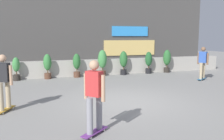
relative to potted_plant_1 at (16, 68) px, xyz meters
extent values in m
plane|color=gray|center=(3.72, -5.55, -0.62)|extent=(48.00, 48.00, 0.00)
cube|color=#B2ADA3|center=(3.72, 0.45, -0.17)|extent=(18.00, 0.40, 0.90)
cube|color=#4C4947|center=(3.72, 4.45, 2.63)|extent=(20.00, 2.00, 6.50)
cube|color=#3399F2|center=(7.67, 3.41, 1.98)|extent=(2.80, 0.08, 0.70)
cube|color=#F2CC72|center=(7.67, 3.42, 0.78)|extent=(4.00, 0.06, 1.10)
cylinder|color=#2D2823|center=(0.00, 0.00, -0.47)|extent=(0.36, 0.36, 0.30)
cylinder|color=brown|center=(0.00, 0.00, -0.24)|extent=(0.06, 0.06, 0.15)
ellipsoid|color=#428C47|center=(0.00, 0.00, 0.20)|extent=(0.36, 0.36, 0.73)
cylinder|color=brown|center=(1.53, 0.00, -0.47)|extent=(0.36, 0.36, 0.30)
cylinder|color=brown|center=(1.53, 0.00, -0.24)|extent=(0.06, 0.06, 0.15)
ellipsoid|color=#387F3D|center=(1.53, 0.00, 0.26)|extent=(0.42, 0.42, 0.86)
cylinder|color=brown|center=(3.08, 0.00, -0.47)|extent=(0.36, 0.36, 0.30)
cylinder|color=brown|center=(3.08, 0.00, -0.24)|extent=(0.06, 0.06, 0.15)
ellipsoid|color=#2D6B33|center=(3.08, 0.00, 0.26)|extent=(0.41, 0.41, 0.85)
cylinder|color=brown|center=(4.53, 0.00, -0.47)|extent=(0.36, 0.36, 0.30)
cylinder|color=brown|center=(4.53, 0.00, -0.24)|extent=(0.06, 0.06, 0.15)
ellipsoid|color=#428C47|center=(4.53, 0.00, 0.34)|extent=(0.50, 0.50, 1.02)
cylinder|color=black|center=(5.81, 0.00, -0.47)|extent=(0.36, 0.36, 0.30)
cylinder|color=brown|center=(5.81, 0.00, -0.24)|extent=(0.06, 0.06, 0.15)
ellipsoid|color=#2D6B33|center=(5.81, 0.00, 0.30)|extent=(0.45, 0.45, 0.93)
cylinder|color=black|center=(7.44, 0.00, -0.47)|extent=(0.36, 0.36, 0.30)
cylinder|color=brown|center=(7.44, 0.00, -0.24)|extent=(0.06, 0.06, 0.15)
ellipsoid|color=#235B2D|center=(7.44, 0.00, 0.26)|extent=(0.42, 0.42, 0.86)
cylinder|color=#2D2823|center=(8.70, 0.00, -0.47)|extent=(0.36, 0.36, 0.30)
cylinder|color=brown|center=(8.70, 0.00, -0.24)|extent=(0.06, 0.06, 0.15)
ellipsoid|color=#2D6B33|center=(8.70, 0.00, 0.31)|extent=(0.47, 0.47, 0.96)
cube|color=#266699|center=(8.99, -2.92, -0.55)|extent=(0.79, 0.59, 0.02)
cylinder|color=silver|center=(9.17, -2.71, -0.59)|extent=(0.06, 0.05, 0.06)
cylinder|color=silver|center=(9.25, -2.85, -0.59)|extent=(0.06, 0.05, 0.06)
cylinder|color=silver|center=(8.72, -2.98, -0.59)|extent=(0.06, 0.05, 0.06)
cylinder|color=silver|center=(8.81, -3.12, -0.59)|extent=(0.06, 0.05, 0.06)
cylinder|color=tan|center=(9.14, -2.82, -0.13)|extent=(0.14, 0.14, 0.82)
cylinder|color=tan|center=(8.83, -3.01, -0.13)|extent=(0.14, 0.14, 0.82)
cube|color=#3359B2|center=(8.99, -2.92, 0.56)|extent=(0.36, 0.41, 0.56)
sphere|color=brown|center=(8.99, -2.92, 0.97)|extent=(0.22, 0.22, 0.22)
cylinder|color=brown|center=(8.86, -2.72, 0.48)|extent=(0.09, 0.09, 0.58)
cylinder|color=brown|center=(9.11, -3.12, 0.48)|extent=(0.09, 0.09, 0.58)
cube|color=#BF8C26|center=(-0.08, -5.39, -0.55)|extent=(0.55, 0.80, 0.02)
cylinder|color=silver|center=(-0.13, -5.66, -0.59)|extent=(0.05, 0.06, 0.06)
cylinder|color=silver|center=(0.11, -5.20, -0.59)|extent=(0.05, 0.06, 0.06)
cylinder|color=silver|center=(-0.03, -5.12, -0.59)|extent=(0.05, 0.06, 0.06)
cylinder|color=tan|center=(-0.16, -5.55, -0.13)|extent=(0.14, 0.14, 0.82)
cylinder|color=tan|center=(0.01, -5.23, -0.13)|extent=(0.14, 0.14, 0.82)
cube|color=#262628|center=(-0.08, -5.39, 0.56)|extent=(0.41, 0.34, 0.56)
sphere|color=tan|center=(-0.08, -5.39, 0.97)|extent=(0.22, 0.22, 0.22)
cylinder|color=tan|center=(0.13, -5.50, 0.48)|extent=(0.09, 0.09, 0.58)
cube|color=#72338C|center=(2.00, -7.89, -0.55)|extent=(0.75, 0.66, 0.02)
cylinder|color=silver|center=(2.15, -7.67, -0.59)|extent=(0.06, 0.06, 0.06)
cylinder|color=silver|center=(2.25, -7.79, -0.59)|extent=(0.06, 0.06, 0.06)
cylinder|color=silver|center=(1.74, -8.00, -0.59)|extent=(0.06, 0.06, 0.06)
cylinder|color=silver|center=(1.84, -8.12, -0.59)|extent=(0.06, 0.06, 0.06)
cylinder|color=gray|center=(2.14, -7.78, -0.13)|extent=(0.14, 0.14, 0.82)
cylinder|color=gray|center=(1.86, -8.01, -0.13)|extent=(0.14, 0.14, 0.82)
cube|color=red|center=(2.00, -7.89, 0.56)|extent=(0.38, 0.41, 0.56)
sphere|color=tan|center=(2.00, -7.89, 0.97)|extent=(0.22, 0.22, 0.22)
cylinder|color=tan|center=(1.85, -7.71, 0.48)|extent=(0.09, 0.09, 0.58)
cylinder|color=tan|center=(2.14, -8.08, 0.48)|extent=(0.09, 0.09, 0.58)
camera|label=1|loc=(0.68, -12.96, 1.58)|focal=38.71mm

